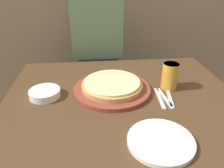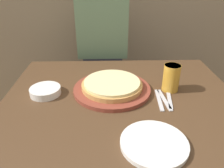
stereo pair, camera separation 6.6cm
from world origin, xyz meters
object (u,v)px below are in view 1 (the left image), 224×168
object	(u,v)px
pizza_on_board	(112,87)
side_bowl	(45,93)
dinner_plate	(161,141)
diner_person	(98,61)
fork	(160,98)
dinner_knife	(165,98)
beer_glass	(170,75)
spoon	(170,98)

from	to	relation	value
pizza_on_board	side_bowl	distance (m)	0.34
dinner_plate	diner_person	xyz separation A→B (m)	(-0.19, 1.00, -0.08)
fork	side_bowl	bearing A→B (deg)	172.32
pizza_on_board	diner_person	xyz separation A→B (m)	(-0.05, 0.60, -0.10)
pizza_on_board	diner_person	distance (m)	0.61
fork	diner_person	xyz separation A→B (m)	(-0.28, 0.70, -0.08)
diner_person	pizza_on_board	bearing A→B (deg)	-85.00
dinner_knife	dinner_plate	bearing A→B (deg)	-110.35
beer_glass	dinner_plate	world-z (taller)	beer_glass
pizza_on_board	fork	xyz separation A→B (m)	(0.22, -0.10, -0.02)
dinner_knife	diner_person	xyz separation A→B (m)	(-0.30, 0.70, -0.08)
beer_glass	diner_person	distance (m)	0.71
dinner_plate	diner_person	bearing A→B (deg)	100.86
side_bowl	diner_person	bearing A→B (deg)	65.54
beer_glass	dinner_knife	xyz separation A→B (m)	(-0.05, -0.10, -0.07)
spoon	dinner_plate	bearing A→B (deg)	-114.45
side_bowl	spoon	distance (m)	0.62
dinner_plate	pizza_on_board	bearing A→B (deg)	109.25
pizza_on_board	beer_glass	distance (m)	0.31
side_bowl	spoon	xyz separation A→B (m)	(0.61, -0.08, -0.02)
fork	spoon	size ratio (longest dim) A/B	1.18
diner_person	spoon	bearing A→B (deg)	-64.88
fork	dinner_knife	bearing A→B (deg)	0.00
dinner_knife	pizza_on_board	bearing A→B (deg)	158.53
dinner_plate	beer_glass	bearing A→B (deg)	67.82
dinner_knife	spoon	xyz separation A→B (m)	(0.02, 0.00, 0.00)
dinner_plate	spoon	world-z (taller)	dinner_plate
fork	pizza_on_board	bearing A→B (deg)	156.39
spoon	dinner_knife	bearing A→B (deg)	180.00
side_bowl	spoon	size ratio (longest dim) A/B	0.94
dinner_knife	diner_person	bearing A→B (deg)	113.41
beer_glass	diner_person	xyz separation A→B (m)	(-0.35, 0.60, -0.15)
beer_glass	dinner_knife	distance (m)	0.13
beer_glass	fork	size ratio (longest dim) A/B	0.73
beer_glass	dinner_knife	world-z (taller)	beer_glass
spoon	beer_glass	bearing A→B (deg)	75.01
beer_glass	spoon	world-z (taller)	beer_glass
beer_glass	side_bowl	world-z (taller)	beer_glass
pizza_on_board	beer_glass	world-z (taller)	beer_glass
pizza_on_board	fork	distance (m)	0.25
beer_glass	dinner_plate	distance (m)	0.44
side_bowl	fork	bearing A→B (deg)	-7.68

